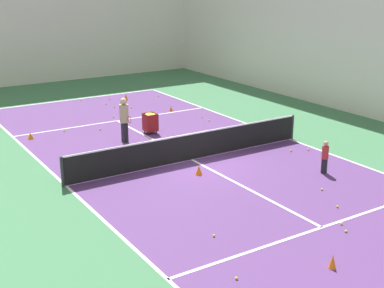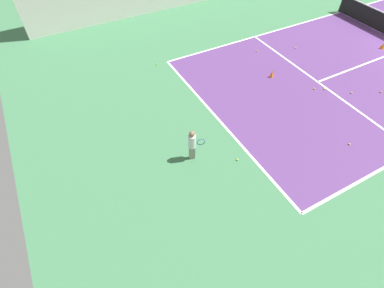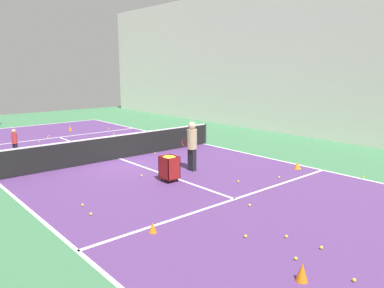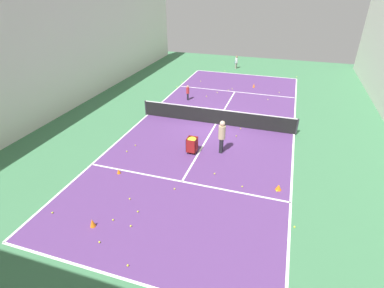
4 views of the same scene
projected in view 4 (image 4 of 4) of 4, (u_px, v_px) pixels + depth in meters
ground_plane at (216, 124)px, 19.10m from camera, size 38.74×38.74×0.00m
court_playing_area at (216, 124)px, 19.10m from camera, size 9.57×23.69×0.00m
line_baseline_near at (245, 74)px, 28.97m from camera, size 9.57×0.10×0.00m
line_baseline_far at (124, 279)px, 9.23m from camera, size 9.57×0.10×0.00m
line_sideline_left at (294, 134)px, 17.82m from camera, size 0.10×23.69×0.00m
line_sideline_right at (148, 115)px, 20.37m from camera, size 0.10×23.69×0.00m
line_service_near at (235, 92)px, 24.53m from camera, size 9.57×0.10×0.00m
line_service_far at (182, 182)px, 13.67m from camera, size 9.57×0.10×0.00m
line_centre_service at (216, 124)px, 19.10m from camera, size 0.10×13.03×0.00m
hall_enclosure_right at (66, 45)px, 19.81m from camera, size 0.15×35.04×8.53m
tennis_net at (216, 116)px, 18.84m from camera, size 9.87×0.10×1.02m
player_near_baseline at (236, 61)px, 30.50m from camera, size 0.34×0.61×1.30m
coach_at_net at (222, 135)px, 15.51m from camera, size 0.37×0.69×1.82m
child_midcourt at (188, 92)px, 22.57m from camera, size 0.31×0.31×1.15m
ball_cart at (192, 142)px, 15.66m from camera, size 0.51×0.55×0.89m
training_cone_0 at (254, 85)px, 25.44m from camera, size 0.18×0.18×0.35m
training_cone_1 at (279, 187)px, 13.08m from camera, size 0.27×0.27×0.27m
training_cone_2 at (230, 114)px, 20.03m from camera, size 0.25×0.25×0.31m
training_cone_3 at (119, 171)px, 14.19m from camera, size 0.19×0.19×0.25m
training_cone_4 at (92, 223)px, 11.12m from camera, size 0.22×0.22×0.34m
tennis_ball_0 at (297, 77)px, 28.15m from camera, size 0.07×0.07×0.07m
tennis_ball_1 at (220, 138)px, 17.29m from camera, size 0.07×0.07×0.07m
tennis_ball_3 at (232, 89)px, 25.05m from camera, size 0.07×0.07×0.07m
tennis_ball_4 at (128, 265)px, 9.63m from camera, size 0.07×0.07×0.07m
tennis_ball_5 at (127, 151)px, 15.98m from camera, size 0.07×0.07×0.07m
tennis_ball_6 at (279, 92)px, 24.27m from camera, size 0.07×0.07×0.07m
tennis_ball_7 at (201, 81)px, 26.94m from camera, size 0.07×0.07×0.07m
tennis_ball_9 at (131, 226)px, 11.17m from camera, size 0.07×0.07×0.07m
tennis_ball_10 at (169, 110)px, 21.09m from camera, size 0.07×0.07×0.07m
tennis_ball_11 at (215, 174)px, 14.16m from camera, size 0.07×0.07×0.07m
tennis_ball_12 at (191, 142)px, 16.95m from camera, size 0.07×0.07×0.07m
tennis_ball_13 at (241, 128)px, 18.43m from camera, size 0.07×0.07×0.07m
tennis_ball_14 at (225, 71)px, 29.95m from camera, size 0.07×0.07×0.07m
tennis_ball_15 at (99, 242)px, 10.48m from camera, size 0.07×0.07×0.07m
tennis_ball_16 at (177, 87)px, 25.56m from camera, size 0.07×0.07×0.07m
tennis_ball_17 at (268, 100)px, 22.84m from camera, size 0.07×0.07×0.07m
tennis_ball_18 at (242, 186)px, 13.29m from camera, size 0.07×0.07×0.07m
tennis_ball_19 at (113, 220)px, 11.45m from camera, size 0.07×0.07×0.07m
tennis_ball_20 at (175, 189)px, 13.14m from camera, size 0.07×0.07×0.07m
tennis_ball_21 at (217, 92)px, 24.29m from camera, size 0.07×0.07×0.07m
tennis_ball_22 at (228, 90)px, 24.80m from camera, size 0.07×0.07×0.07m
tennis_ball_23 at (135, 145)px, 16.57m from camera, size 0.07×0.07×0.07m
tennis_ball_24 at (130, 199)px, 12.54m from camera, size 0.07×0.07×0.07m
tennis_ball_25 at (182, 82)px, 26.71m from camera, size 0.07×0.07×0.07m
tennis_ball_26 at (52, 213)px, 11.80m from camera, size 0.07×0.07×0.07m
tennis_ball_27 at (295, 227)px, 11.13m from camera, size 0.07×0.07×0.07m
tennis_ball_28 at (236, 136)px, 17.56m from camera, size 0.07×0.07×0.07m
tennis_ball_29 at (277, 191)px, 13.01m from camera, size 0.07×0.07×0.07m
tennis_ball_30 at (207, 96)px, 23.46m from camera, size 0.07×0.07×0.07m
tennis_ball_31 at (138, 212)px, 11.86m from camera, size 0.07×0.07×0.07m
tennis_ball_32 at (161, 107)px, 21.48m from camera, size 0.07×0.07×0.07m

